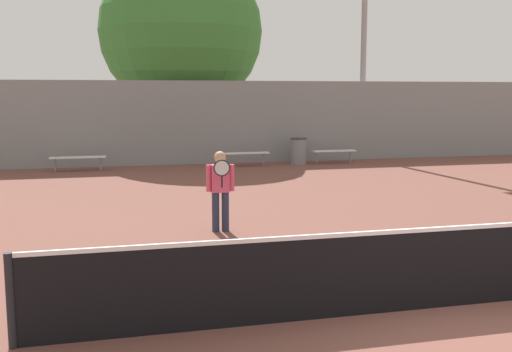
# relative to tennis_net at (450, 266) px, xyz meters

# --- Properties ---
(ground_plane) EXTENTS (100.00, 100.00, 0.00)m
(ground_plane) POSITION_rel_tennis_net_xyz_m (0.00, 0.00, -0.52)
(ground_plane) COLOR brown
(tennis_net) EXTENTS (10.29, 0.09, 1.02)m
(tennis_net) POSITION_rel_tennis_net_xyz_m (0.00, 0.00, 0.00)
(tennis_net) COLOR black
(tennis_net) RESTS_ON ground_plane
(tennis_player) EXTENTS (0.54, 0.42, 1.55)m
(tennis_player) POSITION_rel_tennis_net_xyz_m (-2.00, 4.69, 0.35)
(tennis_player) COLOR #282D47
(tennis_player) RESTS_ON ground_plane
(bench_courtside_near) EXTENTS (1.74, 0.40, 0.49)m
(bench_courtside_near) POSITION_rel_tennis_net_xyz_m (0.78, 14.65, -0.08)
(bench_courtside_near) COLOR white
(bench_courtside_near) RESTS_ON ground_plane
(bench_courtside_far) EXTENTS (1.85, 0.40, 0.49)m
(bench_courtside_far) POSITION_rel_tennis_net_xyz_m (-5.05, 14.65, -0.08)
(bench_courtside_far) COLOR white
(bench_courtside_far) RESTS_ON ground_plane
(bench_adjacent_court) EXTENTS (1.66, 0.40, 0.49)m
(bench_adjacent_court) POSITION_rel_tennis_net_xyz_m (4.21, 14.65, -0.08)
(bench_adjacent_court) COLOR white
(bench_adjacent_court) RESTS_ON ground_plane
(trash_bin) EXTENTS (0.61, 0.61, 0.97)m
(trash_bin) POSITION_rel_tennis_net_xyz_m (2.84, 14.75, -0.03)
(trash_bin) COLOR gray
(trash_bin) RESTS_ON ground_plane
(back_fence) EXTENTS (33.54, 0.06, 3.08)m
(back_fence) POSITION_rel_tennis_net_xyz_m (0.00, 15.68, 1.02)
(back_fence) COLOR gray
(back_fence) RESTS_ON ground_plane
(tree_green_tall) EXTENTS (6.71, 6.71, 8.51)m
(tree_green_tall) POSITION_rel_tennis_net_xyz_m (-0.94, 18.97, 4.63)
(tree_green_tall) COLOR brown
(tree_green_tall) RESTS_ON ground_plane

